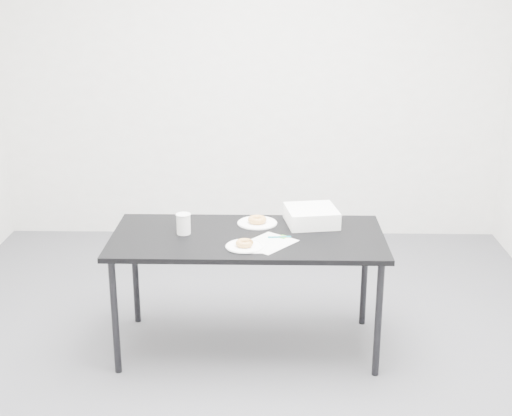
{
  "coord_description": "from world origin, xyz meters",
  "views": [
    {
      "loc": [
        0.15,
        -3.58,
        2.06
      ],
      "look_at": [
        0.08,
        0.02,
        0.87
      ],
      "focal_mm": 50.0,
      "sensor_mm": 36.0,
      "label": 1
    }
  ],
  "objects_px": {
    "plate_near": "(245,246)",
    "donut_near": "(245,243)",
    "scorecard": "(268,243)",
    "plate_far": "(257,223)",
    "coffee_cup": "(184,224)",
    "pen": "(279,237)",
    "bakery_box": "(311,216)",
    "donut_far": "(257,220)",
    "table": "(248,244)"
  },
  "relations": [
    {
      "from": "plate_near",
      "to": "donut_far",
      "type": "xyz_separation_m",
      "value": [
        0.06,
        0.38,
        0.02
      ]
    },
    {
      "from": "pen",
      "to": "donut_far",
      "type": "xyz_separation_m",
      "value": [
        -0.13,
        0.23,
        0.02
      ]
    },
    {
      "from": "plate_far",
      "to": "donut_far",
      "type": "bearing_deg",
      "value": 0.0
    },
    {
      "from": "scorecard",
      "to": "plate_far",
      "type": "relative_size",
      "value": 1.19
    },
    {
      "from": "scorecard",
      "to": "donut_near",
      "type": "distance_m",
      "value": 0.14
    },
    {
      "from": "scorecard",
      "to": "plate_far",
      "type": "distance_m",
      "value": 0.32
    },
    {
      "from": "pen",
      "to": "plate_far",
      "type": "distance_m",
      "value": 0.27
    },
    {
      "from": "plate_far",
      "to": "pen",
      "type": "bearing_deg",
      "value": -61.71
    },
    {
      "from": "donut_far",
      "to": "coffee_cup",
      "type": "bearing_deg",
      "value": -156.43
    },
    {
      "from": "pen",
      "to": "coffee_cup",
      "type": "relative_size",
      "value": 1.09
    },
    {
      "from": "pen",
      "to": "bakery_box",
      "type": "xyz_separation_m",
      "value": [
        0.19,
        0.24,
        0.04
      ]
    },
    {
      "from": "coffee_cup",
      "to": "donut_near",
      "type": "bearing_deg",
      "value": -30.04
    },
    {
      "from": "donut_near",
      "to": "coffee_cup",
      "type": "distance_m",
      "value": 0.4
    },
    {
      "from": "plate_far",
      "to": "donut_near",
      "type": "bearing_deg",
      "value": -99.0
    },
    {
      "from": "plate_near",
      "to": "donut_far",
      "type": "distance_m",
      "value": 0.38
    },
    {
      "from": "table",
      "to": "coffee_cup",
      "type": "xyz_separation_m",
      "value": [
        -0.36,
        0.02,
        0.11
      ]
    },
    {
      "from": "scorecard",
      "to": "plate_near",
      "type": "height_order",
      "value": "plate_near"
    },
    {
      "from": "pen",
      "to": "table",
      "type": "bearing_deg",
      "value": 163.19
    },
    {
      "from": "pen",
      "to": "donut_far",
      "type": "bearing_deg",
      "value": 113.49
    },
    {
      "from": "pen",
      "to": "coffee_cup",
      "type": "bearing_deg",
      "value": 169.03
    },
    {
      "from": "pen",
      "to": "donut_far",
      "type": "height_order",
      "value": "donut_far"
    },
    {
      "from": "coffee_cup",
      "to": "plate_near",
      "type": "bearing_deg",
      "value": -30.04
    },
    {
      "from": "scorecard",
      "to": "donut_far",
      "type": "relative_size",
      "value": 2.54
    },
    {
      "from": "scorecard",
      "to": "pen",
      "type": "bearing_deg",
      "value": 91.29
    },
    {
      "from": "pen",
      "to": "plate_near",
      "type": "relative_size",
      "value": 0.63
    },
    {
      "from": "scorecard",
      "to": "pen",
      "type": "xyz_separation_m",
      "value": [
        0.06,
        0.08,
        0.01
      ]
    },
    {
      "from": "plate_far",
      "to": "donut_far",
      "type": "distance_m",
      "value": 0.02
    },
    {
      "from": "plate_near",
      "to": "donut_near",
      "type": "distance_m",
      "value": 0.02
    },
    {
      "from": "pen",
      "to": "coffee_cup",
      "type": "height_order",
      "value": "coffee_cup"
    },
    {
      "from": "donut_far",
      "to": "plate_near",
      "type": "bearing_deg",
      "value": -99.0
    },
    {
      "from": "plate_far",
      "to": "table",
      "type": "bearing_deg",
      "value": -103.99
    },
    {
      "from": "plate_far",
      "to": "coffee_cup",
      "type": "xyz_separation_m",
      "value": [
        -0.4,
        -0.18,
        0.06
      ]
    },
    {
      "from": "plate_near",
      "to": "bakery_box",
      "type": "relative_size",
      "value": 0.72
    },
    {
      "from": "plate_far",
      "to": "bakery_box",
      "type": "bearing_deg",
      "value": 0.98
    },
    {
      "from": "plate_near",
      "to": "coffee_cup",
      "type": "xyz_separation_m",
      "value": [
        -0.34,
        0.2,
        0.05
      ]
    },
    {
      "from": "donut_near",
      "to": "bakery_box",
      "type": "distance_m",
      "value": 0.53
    },
    {
      "from": "plate_near",
      "to": "coffee_cup",
      "type": "bearing_deg",
      "value": 149.96
    },
    {
      "from": "table",
      "to": "scorecard",
      "type": "distance_m",
      "value": 0.17
    },
    {
      "from": "plate_near",
      "to": "plate_far",
      "type": "bearing_deg",
      "value": 81.0
    },
    {
      "from": "donut_near",
      "to": "table",
      "type": "bearing_deg",
      "value": 86.62
    },
    {
      "from": "coffee_cup",
      "to": "bakery_box",
      "type": "height_order",
      "value": "coffee_cup"
    },
    {
      "from": "plate_near",
      "to": "plate_far",
      "type": "height_order",
      "value": "plate_near"
    },
    {
      "from": "pen",
      "to": "plate_near",
      "type": "xyz_separation_m",
      "value": [
        -0.19,
        -0.14,
        -0.0
      ]
    },
    {
      "from": "plate_near",
      "to": "donut_near",
      "type": "bearing_deg",
      "value": 0.0
    },
    {
      "from": "plate_far",
      "to": "coffee_cup",
      "type": "distance_m",
      "value": 0.44
    },
    {
      "from": "donut_near",
      "to": "bakery_box",
      "type": "xyz_separation_m",
      "value": [
        0.37,
        0.38,
        0.02
      ]
    },
    {
      "from": "donut_near",
      "to": "donut_far",
      "type": "bearing_deg",
      "value": 81.0
    },
    {
      "from": "donut_far",
      "to": "donut_near",
      "type": "bearing_deg",
      "value": -99.0
    },
    {
      "from": "table",
      "to": "donut_near",
      "type": "bearing_deg",
      "value": -93.33
    },
    {
      "from": "table",
      "to": "donut_far",
      "type": "distance_m",
      "value": 0.22
    }
  ]
}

